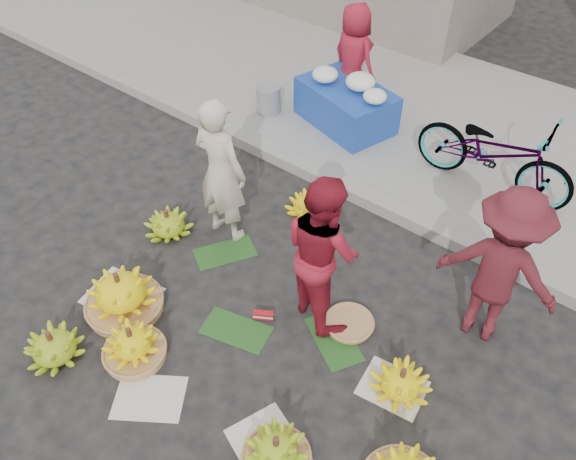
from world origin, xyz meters
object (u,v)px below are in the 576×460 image
Objects in this scene: bicycle at (495,152)px; banana_bunch_0 at (121,294)px; vendor_cream at (221,172)px; flower_table at (346,103)px.

banana_bunch_0 is at bearing 152.09° from bicycle.
vendor_cream reaches higher than bicycle.
banana_bunch_0 is 0.45× the size of bicycle.
banana_bunch_0 is 4.41m from bicycle.
vendor_cream is 0.89× the size of bicycle.
bicycle reaches higher than banana_bunch_0.
flower_table is (-0.13, 2.56, -0.41)m from vendor_cream.
banana_bunch_0 is 1.58m from vendor_cream.
vendor_cream is (0.01, 1.45, 0.62)m from banana_bunch_0.
bicycle is (2.00, 2.44, -0.23)m from vendor_cream.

